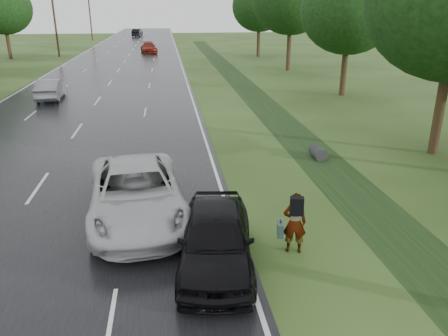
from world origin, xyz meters
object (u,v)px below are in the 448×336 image
object	(u,v)px
pedestrian	(294,222)
white_pickup	(136,193)
dark_sedan	(216,238)
silver_sedan	(51,89)

from	to	relation	value
pedestrian	white_pickup	size ratio (longest dim) A/B	0.28
pedestrian	dark_sedan	distance (m)	2.22
pedestrian	white_pickup	bearing A→B (deg)	-19.05
pedestrian	silver_sedan	world-z (taller)	pedestrian
dark_sedan	silver_sedan	bearing A→B (deg)	119.06
silver_sedan	dark_sedan	bearing A→B (deg)	109.15
pedestrian	silver_sedan	bearing A→B (deg)	-51.61
pedestrian	silver_sedan	size ratio (longest dim) A/B	0.40
pedestrian	dark_sedan	size ratio (longest dim) A/B	0.38
pedestrian	white_pickup	distance (m)	5.04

